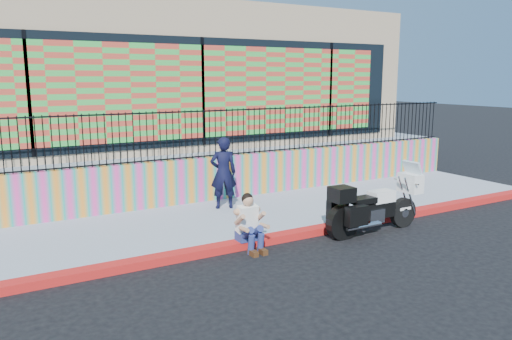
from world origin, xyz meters
TOP-DOWN VIEW (x-y plane):
  - ground at (0.00, 0.00)m, footprint 90.00×90.00m
  - red_curb at (0.00, 0.00)m, footprint 16.00×0.30m
  - sidewalk at (0.00, 1.65)m, footprint 16.00×3.00m
  - mural_wall at (0.00, 3.25)m, footprint 16.00×0.20m
  - metal_fence at (0.00, 3.25)m, footprint 15.80×0.04m
  - elevated_platform at (0.00, 8.35)m, footprint 16.00×10.00m
  - storefront_building at (0.00, 8.13)m, footprint 14.00×8.06m
  - police_motorcycle at (1.78, -0.52)m, footprint 2.33×0.77m
  - police_officer at (-0.28, 2.36)m, footprint 0.72×0.58m
  - seated_man at (-0.97, -0.21)m, footprint 0.54×0.71m

SIDE VIEW (x-z plane):
  - ground at x=0.00m, z-range 0.00..0.00m
  - red_curb at x=0.00m, z-range 0.00..0.15m
  - sidewalk at x=0.00m, z-range 0.00..0.15m
  - seated_man at x=-0.97m, z-range -0.08..0.98m
  - police_motorcycle at x=1.78m, z-range -0.12..1.33m
  - elevated_platform at x=0.00m, z-range 0.00..1.25m
  - mural_wall at x=0.00m, z-range 0.15..1.25m
  - police_officer at x=-0.28m, z-range 0.15..1.86m
  - metal_fence at x=0.00m, z-range 1.25..2.45m
  - storefront_building at x=0.00m, z-range 1.25..5.25m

